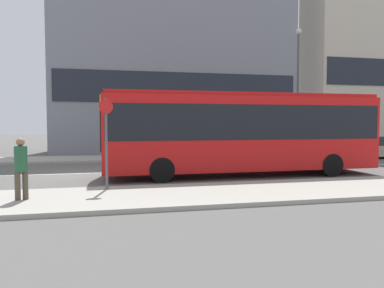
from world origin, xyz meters
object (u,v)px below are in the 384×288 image
at_px(city_bus, 241,129).
at_px(pedestrian_near_stop, 21,165).
at_px(parked_car_0, 296,149).
at_px(parked_car_1, 368,148).
at_px(bus_stop_sign, 106,137).
at_px(street_lamp, 298,80).

distance_m(city_bus, pedestrian_near_stop, 8.92).
distance_m(city_bus, parked_car_0, 8.17).
bearing_deg(parked_car_1, pedestrian_near_stop, -152.65).
bearing_deg(bus_stop_sign, pedestrian_near_stop, -153.73).
bearing_deg(street_lamp, pedestrian_near_stop, -141.97).
distance_m(parked_car_0, bus_stop_sign, 14.26).
bearing_deg(pedestrian_near_stop, bus_stop_sign, -177.49).
relative_size(city_bus, street_lamp, 1.41).
distance_m(city_bus, street_lamp, 10.43).
distance_m(parked_car_1, street_lamp, 6.22).
bearing_deg(bus_stop_sign, city_bus, 27.29).
xyz_separation_m(pedestrian_near_stop, street_lamp, (14.60, 11.42, 3.95)).
height_order(parked_car_1, street_lamp, street_lamp).
xyz_separation_m(city_bus, parked_car_0, (5.71, 5.69, -1.34)).
height_order(parked_car_1, pedestrian_near_stop, pedestrian_near_stop).
height_order(city_bus, parked_car_1, city_bus).
distance_m(pedestrian_near_stop, street_lamp, 18.95).
xyz_separation_m(city_bus, parked_car_1, (10.70, 5.60, -1.34)).
distance_m(parked_car_1, bus_stop_sign, 18.43).
xyz_separation_m(city_bus, bus_stop_sign, (-5.61, -2.90, -0.18)).
height_order(parked_car_0, pedestrian_near_stop, pedestrian_near_stop).
bearing_deg(parked_car_1, bus_stop_sign, -152.50).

